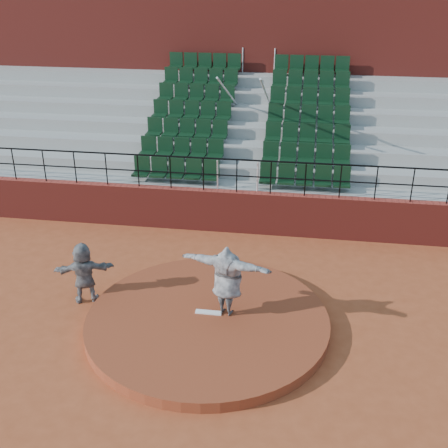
{
  "coord_description": "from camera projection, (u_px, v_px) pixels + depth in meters",
  "views": [
    {
      "loc": [
        1.96,
        -10.39,
        7.56
      ],
      "look_at": [
        0.0,
        2.5,
        1.4
      ],
      "focal_mm": 45.0,
      "sensor_mm": 36.0,
      "label": 1
    }
  ],
  "objects": [
    {
      "name": "seating_deck",
      "position": [
        250.0,
        150.0,
        19.9
      ],
      "size": [
        24.0,
        5.97,
        4.63
      ],
      "color": "gray",
      "rests_on": "ground"
    },
    {
      "name": "fielder",
      "position": [
        84.0,
        273.0,
        13.42
      ],
      "size": [
        1.5,
        0.89,
        1.54
      ],
      "primitive_type": "imported",
      "rotation": [
        0.0,
        0.0,
        3.47
      ],
      "color": "black",
      "rests_on": "ground"
    },
    {
      "name": "wall_railing",
      "position": [
        237.0,
        168.0,
        16.38
      ],
      "size": [
        24.04,
        0.05,
        1.03
      ],
      "color": "black",
      "rests_on": "boundary_wall"
    },
    {
      "name": "pitching_rubber",
      "position": [
        209.0,
        312.0,
        12.8
      ],
      "size": [
        0.6,
        0.15,
        0.03
      ],
      "primitive_type": "cube",
      "color": "white",
      "rests_on": "pitchers_mound"
    },
    {
      "name": "pitchers_mound",
      "position": [
        207.0,
        321.0,
        12.73
      ],
      "size": [
        5.5,
        5.5,
        0.25
      ],
      "primitive_type": "cylinder",
      "color": "brown",
      "rests_on": "ground"
    },
    {
      "name": "press_box_facade",
      "position": [
        262.0,
        70.0,
        22.53
      ],
      "size": [
        24.0,
        3.0,
        7.1
      ],
      "primitive_type": "cube",
      "color": "maroon",
      "rests_on": "ground"
    },
    {
      "name": "pitcher",
      "position": [
        227.0,
        280.0,
        12.46
      ],
      "size": [
        2.17,
        1.05,
        1.71
      ],
      "primitive_type": "imported",
      "rotation": [
        0.0,
        0.0,
        2.9
      ],
      "color": "black",
      "rests_on": "pitchers_mound"
    },
    {
      "name": "ground",
      "position": [
        208.0,
        326.0,
        12.78
      ],
      "size": [
        90.0,
        90.0,
        0.0
      ],
      "primitive_type": "plane",
      "color": "#9E4523",
      "rests_on": "ground"
    },
    {
      "name": "boundary_wall",
      "position": [
        236.0,
        212.0,
        16.97
      ],
      "size": [
        24.0,
        0.3,
        1.3
      ],
      "primitive_type": "cube",
      "color": "maroon",
      "rests_on": "ground"
    }
  ]
}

